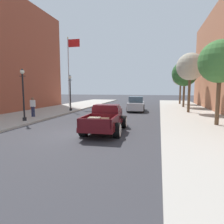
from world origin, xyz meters
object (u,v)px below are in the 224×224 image
(hotrod_truck_maroon, at_px, (106,118))
(street_lamp_near, at_px, (23,91))
(car_background_silver, at_px, (136,104))
(street_tree_second, at_px, (190,67))
(pedestrian_sidewalk_left, at_px, (33,106))
(street_lamp_far, at_px, (70,90))
(flagpole, at_px, (70,64))
(street_tree_third, at_px, (185,74))
(street_tree_nearest, at_px, (220,62))
(street_tree_farthest, at_px, (181,77))

(hotrod_truck_maroon, xyz_separation_m, street_lamp_near, (-6.70, 1.38, 1.63))
(car_background_silver, distance_m, street_tree_second, 6.80)
(hotrod_truck_maroon, xyz_separation_m, pedestrian_sidewalk_left, (-7.41, 3.45, 0.33))
(street_lamp_far, xyz_separation_m, flagpole, (-2.38, 5.19, 3.39))
(street_lamp_far, relative_size, street_tree_third, 0.65)
(street_lamp_far, bearing_deg, street_tree_third, 30.85)
(street_tree_nearest, height_order, street_tree_second, street_tree_second)
(street_tree_second, bearing_deg, street_lamp_far, -174.00)
(flagpole, bearing_deg, pedestrian_sidewalk_left, -82.86)
(street_tree_second, xyz_separation_m, street_tree_third, (0.21, 6.18, -0.22))
(street_tree_nearest, height_order, street_tree_third, street_tree_third)
(street_lamp_far, relative_size, street_tree_second, 0.65)
(hotrod_truck_maroon, xyz_separation_m, street_tree_nearest, (6.81, 2.83, 3.48))
(street_lamp_far, xyz_separation_m, street_tree_second, (12.30, 1.29, 2.27))
(street_lamp_near, distance_m, street_tree_third, 19.63)
(flagpole, bearing_deg, street_lamp_near, -80.83)
(hotrod_truck_maroon, xyz_separation_m, street_tree_third, (6.18, 16.04, 3.69))
(car_background_silver, relative_size, street_tree_nearest, 0.80)
(pedestrian_sidewalk_left, bearing_deg, hotrod_truck_maroon, -24.93)
(street_lamp_far, bearing_deg, street_tree_nearest, -23.63)
(hotrod_truck_maroon, xyz_separation_m, car_background_silver, (0.53, 11.06, 0.01))
(car_background_silver, xyz_separation_m, street_tree_farthest, (5.71, 10.43, 3.52))
(car_background_silver, relative_size, street_tree_farthest, 0.81)
(pedestrian_sidewalk_left, height_order, flagpole, flagpole)
(car_background_silver, xyz_separation_m, street_tree_second, (5.44, -1.19, 3.89))
(pedestrian_sidewalk_left, relative_size, flagpole, 0.18)
(car_background_silver, relative_size, street_lamp_far, 1.14)
(street_tree_farthest, bearing_deg, car_background_silver, -118.71)
(pedestrian_sidewalk_left, distance_m, street_tree_farthest, 22.85)
(pedestrian_sidewalk_left, relative_size, street_lamp_near, 0.43)
(street_tree_third, relative_size, street_tree_farthest, 1.08)
(flagpole, height_order, street_tree_third, flagpole)
(street_lamp_far, bearing_deg, hotrod_truck_maroon, -53.57)
(street_lamp_far, bearing_deg, street_tree_second, 6.00)
(hotrod_truck_maroon, height_order, pedestrian_sidewalk_left, pedestrian_sidewalk_left)
(hotrod_truck_maroon, bearing_deg, street_tree_nearest, 22.56)
(pedestrian_sidewalk_left, xyz_separation_m, street_tree_second, (13.38, 6.42, 3.57))
(street_lamp_near, relative_size, street_tree_third, 0.65)
(street_lamp_near, distance_m, street_lamp_far, 7.21)
(hotrod_truck_maroon, relative_size, street_tree_nearest, 0.91)
(hotrod_truck_maroon, relative_size, street_tree_farthest, 0.91)
(street_lamp_far, bearing_deg, street_lamp_near, -93.00)
(street_lamp_near, bearing_deg, street_tree_farthest, 57.24)
(car_background_silver, distance_m, flagpole, 10.84)
(car_background_silver, distance_m, street_lamp_near, 12.19)
(flagpole, bearing_deg, street_tree_third, 8.70)
(street_lamp_near, bearing_deg, car_background_silver, 53.24)
(pedestrian_sidewalk_left, xyz_separation_m, street_tree_nearest, (14.22, -0.62, 3.15))
(street_lamp_near, relative_size, street_lamp_far, 1.00)
(hotrod_truck_maroon, bearing_deg, street_tree_farthest, 73.81)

